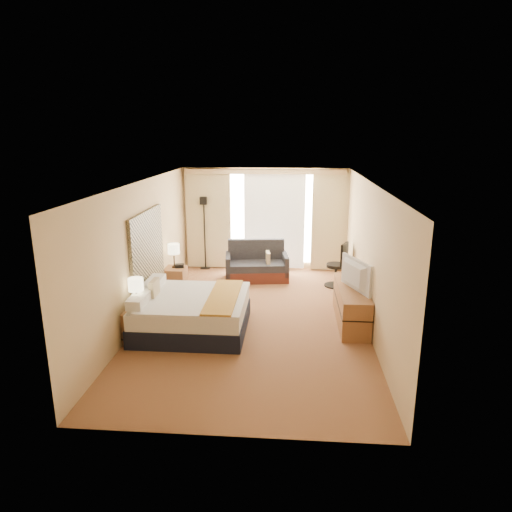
# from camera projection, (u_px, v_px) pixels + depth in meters

# --- Properties ---
(floor) EXTENTS (4.20, 7.00, 0.02)m
(floor) POSITION_uv_depth(u_px,v_px,m) (253.00, 319.00, 8.74)
(floor) COLOR maroon
(floor) RESTS_ON ground
(ceiling) EXTENTS (4.20, 7.00, 0.02)m
(ceiling) POSITION_uv_depth(u_px,v_px,m) (253.00, 183.00, 8.05)
(ceiling) COLOR white
(ceiling) RESTS_ON wall_back
(wall_back) EXTENTS (4.20, 0.02, 2.60)m
(wall_back) POSITION_uv_depth(u_px,v_px,m) (265.00, 219.00, 11.76)
(wall_back) COLOR tan
(wall_back) RESTS_ON ground
(wall_front) EXTENTS (4.20, 0.02, 2.60)m
(wall_front) POSITION_uv_depth(u_px,v_px,m) (227.00, 335.00, 5.03)
(wall_front) COLOR tan
(wall_front) RESTS_ON ground
(wall_left) EXTENTS (0.02, 7.00, 2.60)m
(wall_left) POSITION_uv_depth(u_px,v_px,m) (142.00, 251.00, 8.55)
(wall_left) COLOR tan
(wall_left) RESTS_ON ground
(wall_right) EXTENTS (0.02, 7.00, 2.60)m
(wall_right) POSITION_uv_depth(u_px,v_px,m) (369.00, 256.00, 8.23)
(wall_right) COLOR tan
(wall_right) RESTS_ON ground
(headboard) EXTENTS (0.06, 1.85, 1.50)m
(headboard) POSITION_uv_depth(u_px,v_px,m) (147.00, 250.00, 8.75)
(headboard) COLOR black
(headboard) RESTS_ON wall_left
(nightstand_left) EXTENTS (0.45, 0.52, 0.55)m
(nightstand_left) POSITION_uv_depth(u_px,v_px,m) (140.00, 325.00, 7.79)
(nightstand_left) COLOR #955936
(nightstand_left) RESTS_ON floor
(nightstand_right) EXTENTS (0.45, 0.52, 0.55)m
(nightstand_right) POSITION_uv_depth(u_px,v_px,m) (176.00, 280.00, 10.20)
(nightstand_right) COLOR #955936
(nightstand_right) RESTS_ON floor
(media_dresser) EXTENTS (0.50, 1.80, 0.70)m
(media_dresser) POSITION_uv_depth(u_px,v_px,m) (351.00, 305.00, 8.50)
(media_dresser) COLOR #955936
(media_dresser) RESTS_ON floor
(window) EXTENTS (2.30, 0.02, 2.30)m
(window) POSITION_uv_depth(u_px,v_px,m) (274.00, 219.00, 11.71)
(window) COLOR silver
(window) RESTS_ON wall_back
(curtains) EXTENTS (4.12, 0.19, 2.56)m
(curtains) POSITION_uv_depth(u_px,v_px,m) (264.00, 216.00, 11.62)
(curtains) COLOR beige
(curtains) RESTS_ON floor
(bed) EXTENTS (1.93, 1.76, 0.94)m
(bed) POSITION_uv_depth(u_px,v_px,m) (192.00, 313.00, 8.16)
(bed) COLOR black
(bed) RESTS_ON floor
(loveseat) EXTENTS (1.58, 0.98, 0.93)m
(loveseat) POSITION_uv_depth(u_px,v_px,m) (257.00, 267.00, 11.06)
(loveseat) COLOR #522117
(loveseat) RESTS_ON floor
(floor_lamp) EXTENTS (0.24, 0.24, 1.89)m
(floor_lamp) POSITION_uv_depth(u_px,v_px,m) (204.00, 218.00, 11.68)
(floor_lamp) COLOR black
(floor_lamp) RESTS_ON floor
(desk_chair) EXTENTS (0.53, 0.53, 1.05)m
(desk_chair) POSITION_uv_depth(u_px,v_px,m) (338.00, 267.00, 10.47)
(desk_chair) COLOR black
(desk_chair) RESTS_ON floor
(lamp_left) EXTENTS (0.26, 0.26, 0.54)m
(lamp_left) POSITION_uv_depth(u_px,v_px,m) (136.00, 285.00, 7.69)
(lamp_left) COLOR black
(lamp_left) RESTS_ON nightstand_left
(lamp_right) EXTENTS (0.26, 0.26, 0.54)m
(lamp_right) POSITION_uv_depth(u_px,v_px,m) (174.00, 249.00, 10.05)
(lamp_right) COLOR black
(lamp_right) RESTS_ON nightstand_right
(tissue_box) EXTENTS (0.14, 0.14, 0.12)m
(tissue_box) POSITION_uv_depth(u_px,v_px,m) (139.00, 308.00, 7.63)
(tissue_box) COLOR #8CB6D9
(tissue_box) RESTS_ON nightstand_left
(telephone) EXTENTS (0.22, 0.18, 0.07)m
(telephone) POSITION_uv_depth(u_px,v_px,m) (180.00, 266.00, 10.15)
(telephone) COLOR black
(telephone) RESTS_ON nightstand_right
(television) EXTENTS (0.50, 0.97, 0.57)m
(television) POSITION_uv_depth(u_px,v_px,m) (351.00, 275.00, 8.19)
(television) COLOR black
(television) RESTS_ON media_dresser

